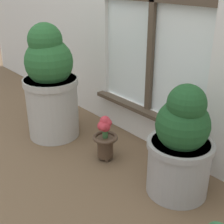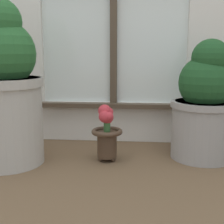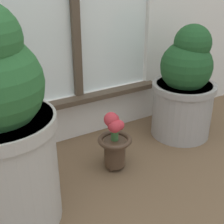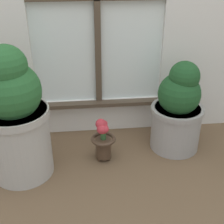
# 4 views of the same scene
# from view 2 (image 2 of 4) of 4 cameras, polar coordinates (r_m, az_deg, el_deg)

# --- Properties ---
(ground_plane) EXTENTS (10.00, 10.00, 0.00)m
(ground_plane) POSITION_cam_2_polar(r_m,az_deg,el_deg) (1.14, -2.69, -14.21)
(ground_plane) COLOR brown
(potted_plant_left) EXTENTS (0.33, 0.33, 0.71)m
(potted_plant_left) POSITION_cam_2_polar(r_m,az_deg,el_deg) (1.41, -19.19, 4.31)
(potted_plant_left) COLOR #B7B2A8
(potted_plant_left) RESTS_ON ground_plane
(potted_plant_right) EXTENTS (0.30, 0.30, 0.54)m
(potted_plant_right) POSITION_cam_2_polar(r_m,az_deg,el_deg) (1.48, 16.57, 1.18)
(potted_plant_right) COLOR #9E9993
(potted_plant_right) RESTS_ON ground_plane
(flower_vase) EXTENTS (0.14, 0.14, 0.26)m
(flower_vase) POSITION_cam_2_polar(r_m,az_deg,el_deg) (1.40, -0.92, -3.61)
(flower_vase) COLOR #473323
(flower_vase) RESTS_ON ground_plane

